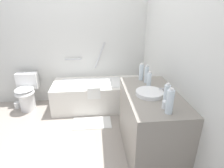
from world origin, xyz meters
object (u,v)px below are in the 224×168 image
Objects in this scene: bathtub at (99,94)px; bath_mat at (92,123)px; water_bottle_3 at (167,95)px; toilet_paper_roll at (17,105)px; sink_faucet at (166,91)px; water_bottle_0 at (141,72)px; sink_basin at (149,93)px; toilet at (27,93)px; water_bottle_1 at (147,75)px; drinking_glass_1 at (147,78)px; water_bottle_4 at (170,102)px; drinking_glass_0 at (165,105)px; water_bottle_2 at (149,80)px.

bath_mat is at bearing -103.04° from bathtub.
water_bottle_3 is 2.11× the size of toilet_paper_roll.
water_bottle_0 is at bearing 109.80° from sink_faucet.
sink_faucet is at bearing 0.00° from sink_basin.
toilet is at bearing 147.55° from sink_faucet.
bathtub is 6.70× the size of water_bottle_1.
sink_basin is 1.33× the size of water_bottle_0.
drinking_glass_1 is 1.21m from bath_mat.
sink_basin is at bearing -99.11° from water_bottle_1.
water_bottle_1 reaches higher than bath_mat.
water_bottle_0 is (0.02, 0.48, 0.09)m from sink_basin.
sink_faucet is 0.40m from water_bottle_1.
water_bottle_4 reaches higher than water_bottle_3.
sink_basin is 0.32m from drinking_glass_0.
toilet is 2.38m from sink_basin.
water_bottle_4 is at bearing -88.75° from water_bottle_2.
water_bottle_4 is at bearing -91.43° from drinking_glass_1.
water_bottle_2 is (0.04, -0.25, -0.02)m from water_bottle_0.
bath_mat is at bearing 126.61° from drinking_glass_0.
drinking_glass_0 is 1.56m from bath_mat.
water_bottle_1 is 0.69m from drinking_glass_0.
drinking_glass_1 is (-0.10, 0.45, 0.01)m from sink_faucet.
drinking_glass_0 is at bearing 49.91° from toilet.
sink_faucet is 0.34m from drinking_glass_0.
bathtub is at bearing 126.35° from water_bottle_0.
toilet_paper_roll is at bearing -100.75° from toilet.
water_bottle_0 is 0.80m from drinking_glass_0.
toilet_paper_roll is (-2.18, 1.13, -0.88)m from water_bottle_2.
toilet_paper_roll is at bearing 155.49° from bath_mat.
water_bottle_0 is 1.21m from bath_mat.
water_bottle_3 is 1.57m from bath_mat.
toilet is 2.18m from water_bottle_0.
water_bottle_4 reaches higher than toilet.
water_bottle_2 is (-0.13, 0.24, 0.06)m from sink_faucet.
toilet_paper_roll is at bearing 147.22° from sink_basin.
bath_mat is (-0.77, 1.12, -0.96)m from water_bottle_4.
water_bottle_4 is (0.01, -0.77, 0.01)m from water_bottle_1.
water_bottle_1 is (0.63, -0.91, 0.69)m from bathtub.
drinking_glass_0 is at bearing -91.97° from drinking_glass_1.
water_bottle_4 is 0.12m from drinking_glass_0.
drinking_glass_1 is (0.66, -0.84, 0.62)m from bathtub.
sink_basin is 2.10× the size of sink_faucet.
drinking_glass_0 is 0.76m from drinking_glass_1.
sink_basin is at bearing -103.60° from water_bottle_2.
bathtub is 1.31m from water_bottle_1.
water_bottle_0 reaches higher than sink_faucet.
water_bottle_2 is (-0.00, -0.13, -0.02)m from water_bottle_1.
water_bottle_0 reaches higher than water_bottle_2.
toilet is 2.71× the size of water_bottle_1.
toilet_paper_roll is (-2.22, 0.92, -0.83)m from drinking_glass_1.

